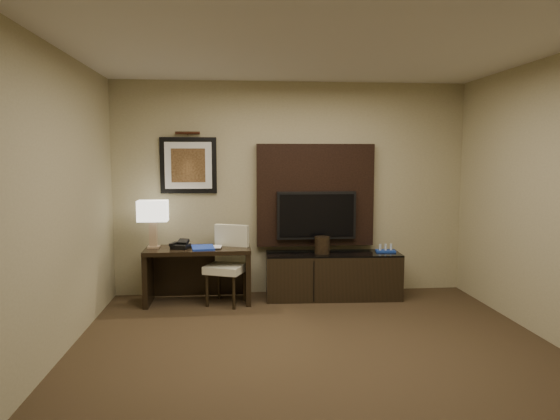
{
  "coord_description": "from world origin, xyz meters",
  "views": [
    {
      "loc": [
        -0.71,
        -3.86,
        1.75
      ],
      "look_at": [
        -0.21,
        1.8,
        1.15
      ],
      "focal_mm": 32.0,
      "sensor_mm": 36.0,
      "label": 1
    }
  ],
  "objects": [
    {
      "name": "tv",
      "position": [
        0.3,
        2.34,
        1.02
      ],
      "size": [
        1.0,
        0.08,
        0.6
      ],
      "primitive_type": "cube",
      "color": "black",
      "rests_on": "tv_wall_panel"
    },
    {
      "name": "book",
      "position": [
        -1.05,
        2.07,
        0.78
      ],
      "size": [
        0.16,
        0.03,
        0.22
      ],
      "primitive_type": "imported",
      "rotation": [
        0.0,
        0.0,
        -0.04
      ],
      "color": "#BCB594",
      "rests_on": "desk"
    },
    {
      "name": "desk_phone",
      "position": [
        -1.37,
        2.07,
        0.72
      ],
      "size": [
        0.24,
        0.23,
        0.1
      ],
      "primitive_type": null,
      "rotation": [
        0.0,
        0.0,
        -0.32
      ],
      "color": "black",
      "rests_on": "desk"
    },
    {
      "name": "wall_left",
      "position": [
        -2.25,
        0.0,
        1.35
      ],
      "size": [
        0.01,
        5.0,
        2.7
      ],
      "primitive_type": "cube",
      "color": "tan",
      "rests_on": "floor"
    },
    {
      "name": "tv_wall_panel",
      "position": [
        0.3,
        2.44,
        1.27
      ],
      "size": [
        1.5,
        0.12,
        1.3
      ],
      "primitive_type": "cube",
      "color": "black",
      "rests_on": "wall_back"
    },
    {
      "name": "table_lamp",
      "position": [
        -1.7,
        2.16,
        0.94
      ],
      "size": [
        0.37,
        0.29,
        0.53
      ],
      "primitive_type": null,
      "rotation": [
        0.0,
        0.0,
        0.35
      ],
      "color": "tan",
      "rests_on": "desk"
    },
    {
      "name": "minibar_tray",
      "position": [
        1.16,
        2.17,
        0.61
      ],
      "size": [
        0.26,
        0.18,
        0.09
      ],
      "primitive_type": null,
      "rotation": [
        0.0,
        0.0,
        -0.15
      ],
      "color": "#183A9D",
      "rests_on": "credenza"
    },
    {
      "name": "credenza",
      "position": [
        0.49,
        2.15,
        0.29
      ],
      "size": [
        1.68,
        0.53,
        0.57
      ],
      "primitive_type": "cube",
      "rotation": [
        0.0,
        0.0,
        -0.04
      ],
      "color": "black",
      "rests_on": "floor"
    },
    {
      "name": "desk",
      "position": [
        -1.17,
        2.1,
        0.34
      ],
      "size": [
        1.26,
        0.56,
        0.67
      ],
      "primitive_type": "cube",
      "rotation": [
        0.0,
        0.0,
        0.02
      ],
      "color": "black",
      "rests_on": "floor"
    },
    {
      "name": "artwork",
      "position": [
        -1.3,
        2.48,
        1.65
      ],
      "size": [
        0.7,
        0.04,
        0.7
      ],
      "primitive_type": "cube",
      "color": "black",
      "rests_on": "wall_back"
    },
    {
      "name": "blue_folder",
      "position": [
        -1.11,
        2.05,
        0.68
      ],
      "size": [
        0.3,
        0.38,
        0.02
      ],
      "primitive_type": "cube",
      "rotation": [
        0.0,
        0.0,
        0.14
      ],
      "color": "#1834A1",
      "rests_on": "desk"
    },
    {
      "name": "ceiling",
      "position": [
        0.0,
        0.0,
        2.7
      ],
      "size": [
        4.5,
        5.0,
        0.01
      ],
      "primitive_type": "cube",
      "color": "silver",
      "rests_on": "wall_back"
    },
    {
      "name": "wall_back",
      "position": [
        0.0,
        2.5,
        1.35
      ],
      "size": [
        4.5,
        0.01,
        2.7
      ],
      "primitive_type": "cube",
      "color": "tan",
      "rests_on": "floor"
    },
    {
      "name": "ice_bucket",
      "position": [
        0.34,
        2.13,
        0.68
      ],
      "size": [
        0.21,
        0.21,
        0.21
      ],
      "primitive_type": "cylinder",
      "rotation": [
        0.0,
        0.0,
        0.15
      ],
      "color": "black",
      "rests_on": "credenza"
    },
    {
      "name": "floor",
      "position": [
        0.0,
        0.0,
        -0.01
      ],
      "size": [
        4.5,
        5.0,
        0.01
      ],
      "primitive_type": "cube",
      "color": "#332617",
      "rests_on": "ground"
    },
    {
      "name": "desk_chair",
      "position": [
        -0.84,
        2.01,
        0.44
      ],
      "size": [
        0.58,
        0.62,
        0.89
      ],
      "primitive_type": null,
      "rotation": [
        0.0,
        0.0,
        -0.39
      ],
      "color": "beige",
      "rests_on": "floor"
    },
    {
      "name": "wall_front",
      "position": [
        0.0,
        -2.5,
        1.35
      ],
      "size": [
        4.5,
        0.01,
        2.7
      ],
      "primitive_type": "cube",
      "color": "tan",
      "rests_on": "floor"
    },
    {
      "name": "picture_light",
      "position": [
        -1.3,
        2.44,
        2.05
      ],
      "size": [
        0.04,
        0.04,
        0.3
      ],
      "primitive_type": "cylinder",
      "color": "#3E2013",
      "rests_on": "wall_back"
    }
  ]
}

